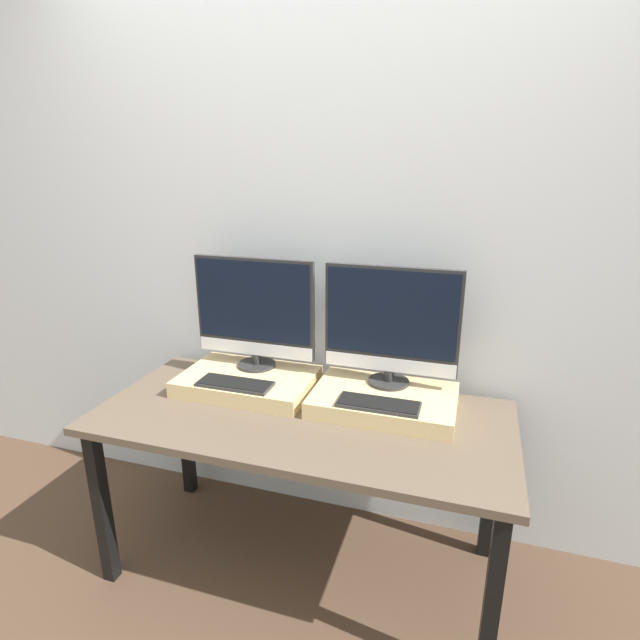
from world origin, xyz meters
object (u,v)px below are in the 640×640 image
object	(u,v)px
monitor_left	(254,311)
monitor_right	(391,324)
keyboard_right	(378,404)
keyboard_left	(235,384)

from	to	relation	value
monitor_left	monitor_right	distance (m)	0.58
monitor_right	keyboard_right	xyz separation A→B (m)	(0.00, -0.21, -0.24)
monitor_left	monitor_right	xyz separation A→B (m)	(0.58, 0.00, 0.00)
keyboard_left	monitor_right	distance (m)	0.66
keyboard_left	monitor_left	bearing A→B (deg)	90.00
keyboard_left	keyboard_right	bearing A→B (deg)	0.00
monitor_right	keyboard_right	bearing A→B (deg)	-90.00
keyboard_left	keyboard_right	size ratio (longest dim) A/B	1.00
monitor_left	monitor_right	size ratio (longest dim) A/B	1.00
keyboard_left	monitor_right	bearing A→B (deg)	19.58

